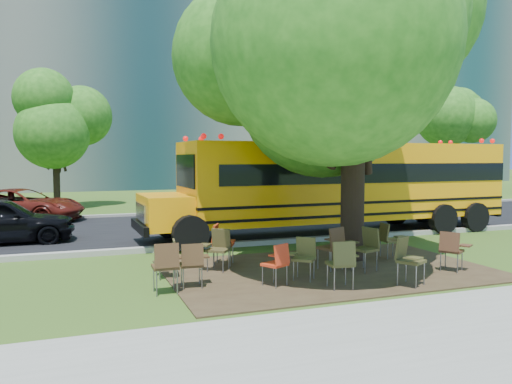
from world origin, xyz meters
name	(u,v)px	position (x,y,z in m)	size (l,w,h in m)	color
ground	(277,269)	(0.00, 0.00, 0.00)	(160.00, 160.00, 0.00)	#2E4C18
sidewalk	(427,349)	(0.00, -5.00, 0.02)	(60.00, 4.00, 0.04)	gray
dirt_patch	(328,270)	(1.00, -0.50, 0.01)	(7.00, 4.50, 0.03)	#382819
asphalt_road	(202,227)	(0.00, 7.00, 0.02)	(80.00, 8.00, 0.04)	black
kerb_near	(236,244)	(0.00, 3.00, 0.07)	(80.00, 0.25, 0.14)	gray
kerb_far	(179,213)	(0.00, 11.10, 0.07)	(80.00, 0.25, 0.14)	gray
building_main	(22,54)	(-8.00, 36.00, 11.00)	(38.00, 16.00, 22.00)	slate
building_right	(347,65)	(24.00, 38.00, 12.50)	(30.00, 16.00, 25.00)	slate
bg_tree_2	(55,122)	(-5.00, 16.00, 4.21)	(4.80, 4.80, 6.62)	black
bg_tree_3	(315,110)	(8.00, 14.00, 5.03)	(5.60, 5.60, 7.84)	black
bg_tree_4	(449,125)	(16.00, 13.00, 4.34)	(5.00, 5.00, 6.85)	black
main_tree	(355,45)	(2.04, 0.24, 5.11)	(7.20, 7.20, 8.72)	black
school_bus	(345,182)	(4.03, 4.00, 1.70)	(12.08, 3.10, 2.93)	#FB9907
chair_0	(167,262)	(-2.66, -1.17, 0.59)	(0.62, 0.56, 0.95)	#452D18
chair_1	(193,260)	(-2.14, -1.00, 0.55)	(0.62, 0.52, 0.89)	#442D18
chair_2	(278,260)	(-0.59, -1.43, 0.52)	(0.57, 0.69, 0.85)	red
chair_3	(303,254)	(0.10, -1.12, 0.54)	(0.75, 0.59, 0.87)	brown
chair_4	(343,260)	(0.47, -2.05, 0.58)	(0.67, 0.56, 0.94)	#45421E
chair_5	(408,256)	(1.78, -2.23, 0.59)	(0.64, 0.77, 0.95)	#423E1C
chair_6	(365,244)	(1.71, -0.86, 0.59)	(0.71, 0.65, 0.96)	#43401D
chair_7	(452,247)	(3.40, -1.61, 0.56)	(0.75, 0.60, 0.90)	#4D2C1B
chair_8	(169,254)	(-2.41, 0.02, 0.49)	(0.47, 0.57, 0.80)	#453C1E
chair_9	(218,245)	(-1.30, 0.27, 0.57)	(0.79, 0.62, 0.92)	#443A1D
chair_10	(221,240)	(-1.09, 0.75, 0.59)	(0.62, 0.79, 0.95)	#A82D11
chair_11	(333,244)	(1.09, -0.55, 0.60)	(0.66, 0.74, 0.97)	#472D19
chair_12	(389,237)	(2.99, 0.09, 0.55)	(0.52, 0.61, 0.88)	brown
bg_car_red	(22,205)	(-6.11, 10.80, 0.65)	(2.14, 4.65, 1.29)	#50130D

